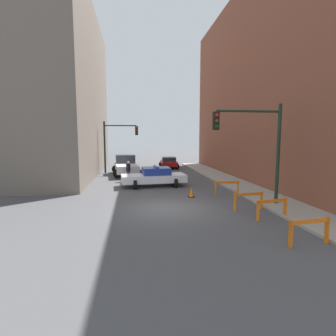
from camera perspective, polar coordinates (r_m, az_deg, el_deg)
name	(u,v)px	position (r m, az deg, el deg)	size (l,w,h in m)	color
ground_plane	(166,208)	(13.53, -0.47, -8.76)	(120.00, 120.00, 0.00)	#4C4C4F
sidewalk_right	(279,203)	(15.54, 23.03, -7.04)	(2.40, 44.00, 0.12)	#9E998E
building_corner_left	(21,92)	(29.18, -29.40, 14.16)	(14.00, 20.00, 15.68)	#6B6056
building_right	(311,85)	(26.17, 28.67, 15.66)	(12.00, 28.00, 16.12)	brown
traffic_light_near	(258,139)	(14.27, 18.92, 6.02)	(3.64, 0.35, 5.20)	black
traffic_light_far	(116,140)	(26.97, -11.32, 6.07)	(3.44, 0.35, 5.20)	black
police_car	(154,177)	(19.43, -3.02, -1.88)	(4.84, 2.63, 1.52)	white
white_truck	(126,165)	(25.79, -9.14, 0.55)	(2.99, 5.57, 1.90)	silver
parked_car_near	(169,162)	(31.33, 0.16, 1.27)	(2.44, 4.40, 1.31)	maroon
pedestrian_crossing	(128,171)	(21.91, -8.62, -0.62)	(0.51, 0.51, 1.66)	#474C66
barrier_front	(309,228)	(10.08, 28.42, -11.35)	(1.60, 0.33, 0.90)	orange
barrier_mid	(272,206)	(12.48, 21.71, -7.64)	(1.58, 0.43, 0.90)	orange
barrier_back	(248,198)	(13.54, 17.11, -6.36)	(1.60, 0.32, 0.90)	orange
barrier_corner	(227,186)	(16.72, 12.69, -3.79)	(1.60, 0.19, 0.90)	orange
traffic_cone	(191,192)	(16.01, 5.09, -5.20)	(0.36, 0.36, 0.66)	black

